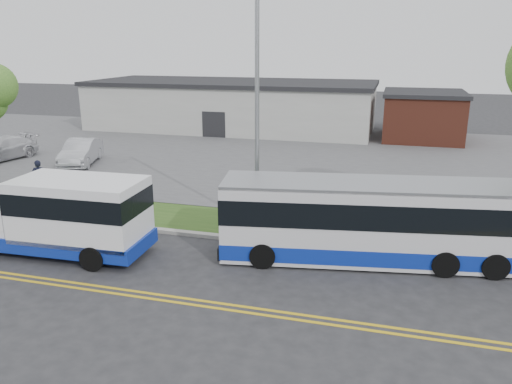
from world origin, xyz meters
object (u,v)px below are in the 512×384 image
(parked_car_a, at_px, (81,152))
(pedestrian, at_px, (39,178))
(transit_bus, at_px, (368,221))
(parked_car_b, at_px, (0,149))
(streetlight_near, at_px, (257,103))
(shuttle_bus, at_px, (63,214))

(parked_car_a, bearing_deg, pedestrian, -90.70)
(transit_bus, height_order, parked_car_b, transit_bus)
(transit_bus, xyz_separation_m, pedestrian, (-16.45, 3.40, -0.45))
(streetlight_near, relative_size, parked_car_a, 1.97)
(shuttle_bus, xyz_separation_m, parked_car_b, (-13.56, 11.97, -0.70))
(streetlight_near, bearing_deg, parked_car_b, 159.23)
(streetlight_near, xyz_separation_m, shuttle_bus, (-6.12, -4.50, -3.69))
(parked_car_b, bearing_deg, streetlight_near, -10.50)
(parked_car_a, bearing_deg, streetlight_near, -47.77)
(parked_car_a, bearing_deg, parked_car_b, 165.54)
(transit_bus, distance_m, parked_car_b, 26.22)
(parked_car_a, xyz_separation_m, parked_car_b, (-5.87, -0.38, -0.05))
(streetlight_near, xyz_separation_m, transit_bus, (4.71, -2.13, -3.77))
(transit_bus, distance_m, pedestrian, 16.81)
(shuttle_bus, distance_m, pedestrian, 8.08)
(shuttle_bus, height_order, pedestrian, shuttle_bus)
(shuttle_bus, bearing_deg, transit_bus, 10.38)
(transit_bus, relative_size, pedestrian, 5.83)
(streetlight_near, height_order, parked_car_a, streetlight_near)
(streetlight_near, relative_size, pedestrian, 5.18)
(streetlight_near, bearing_deg, shuttle_bus, -143.66)
(transit_bus, distance_m, parked_car_a, 21.05)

